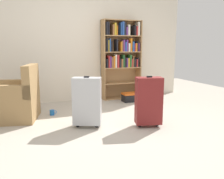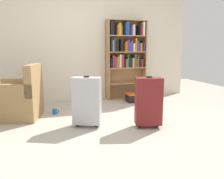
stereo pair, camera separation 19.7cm
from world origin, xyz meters
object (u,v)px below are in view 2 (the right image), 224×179
object	(u,v)px
suitcase_dark_red	(149,101)
suitcase_silver	(87,101)
storage_box	(136,97)
mug	(55,112)
armchair	(20,99)
bookshelf	(126,54)

from	to	relation	value
suitcase_dark_red	suitcase_silver	bearing A→B (deg)	160.29
storage_box	mug	bearing A→B (deg)	-166.11
mug	suitcase_silver	world-z (taller)	suitcase_silver
armchair	storage_box	xyz separation A→B (m)	(2.32, 0.46, -0.21)
bookshelf	storage_box	world-z (taller)	bookshelf
bookshelf	suitcase_silver	xyz separation A→B (m)	(-1.25, -1.64, -0.62)
armchair	mug	world-z (taller)	armchair
bookshelf	mug	xyz separation A→B (m)	(-1.67, -0.83, -0.97)
storage_box	suitcase_dark_red	distance (m)	1.65
suitcase_dark_red	bookshelf	bearing A→B (deg)	78.46
mug	storage_box	bearing A→B (deg)	13.89
storage_box	suitcase_silver	bearing A→B (deg)	-137.15
mug	armchair	bearing A→B (deg)	-177.05
armchair	suitcase_silver	xyz separation A→B (m)	(0.98, -0.78, 0.08)
armchair	storage_box	distance (m)	2.38
mug	suitcase_silver	xyz separation A→B (m)	(0.42, -0.81, 0.35)
storage_box	suitcase_silver	size ratio (longest dim) A/B	0.55
armchair	suitcase_dark_red	size ratio (longest dim) A/B	1.18
bookshelf	armchair	size ratio (longest dim) A/B	1.96
armchair	suitcase_silver	distance (m)	1.25
bookshelf	suitcase_dark_red	bearing A→B (deg)	-101.54
suitcase_silver	suitcase_dark_red	bearing A→B (deg)	-19.71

